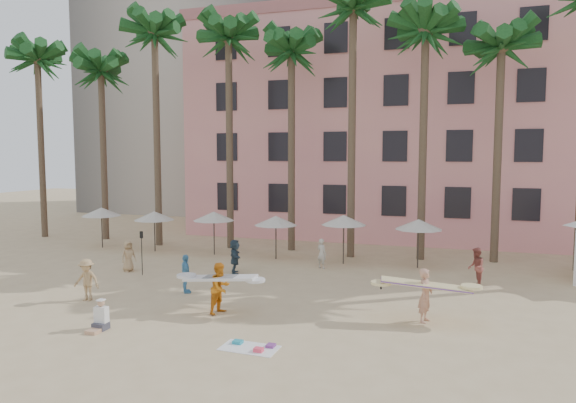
# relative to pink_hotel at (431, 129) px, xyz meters

# --- Properties ---
(ground) EXTENTS (120.00, 120.00, 0.00)m
(ground) POSITION_rel_pink_hotel_xyz_m (-7.00, -26.00, -8.00)
(ground) COLOR #D1B789
(ground) RESTS_ON ground
(pink_hotel) EXTENTS (35.00, 14.00, 16.00)m
(pink_hotel) POSITION_rel_pink_hotel_xyz_m (0.00, 0.00, 0.00)
(pink_hotel) COLOR pink
(pink_hotel) RESTS_ON ground
(palm_row) EXTENTS (44.40, 5.40, 16.30)m
(palm_row) POSITION_rel_pink_hotel_xyz_m (-6.49, -11.00, 4.97)
(palm_row) COLOR brown
(palm_row) RESTS_ON ground
(umbrella_row) EXTENTS (22.50, 2.70, 2.73)m
(umbrella_row) POSITION_rel_pink_hotel_xyz_m (-10.00, -13.50, -5.67)
(umbrella_row) COLOR #332B23
(umbrella_row) RESTS_ON ground
(beach_towel) EXTENTS (1.84, 1.08, 0.14)m
(beach_towel) POSITION_rel_pink_hotel_xyz_m (-4.19, -26.79, -7.97)
(beach_towel) COLOR white
(beach_towel) RESTS_ON ground
(carrier_yellow) EXTENTS (3.23, 1.16, 1.95)m
(carrier_yellow) POSITION_rel_pink_hotel_xyz_m (0.84, -22.48, -6.92)
(carrier_yellow) COLOR tan
(carrier_yellow) RESTS_ON ground
(carrier_white) EXTENTS (2.84, 1.11, 1.96)m
(carrier_white) POSITION_rel_pink_hotel_xyz_m (-6.65, -23.82, -6.97)
(carrier_white) COLOR orange
(carrier_white) RESTS_ON ground
(beachgoers) EXTENTS (17.81, 9.56, 1.81)m
(beachgoers) POSITION_rel_pink_hotel_xyz_m (-7.86, -19.38, -7.14)
(beachgoers) COLOR #95473E
(beachgoers) RESTS_ON ground
(paddle) EXTENTS (0.18, 0.04, 2.23)m
(paddle) POSITION_rel_pink_hotel_xyz_m (-13.10, -19.34, -6.59)
(paddle) COLOR black
(paddle) RESTS_ON ground
(seated_man) EXTENTS (0.46, 0.81, 1.05)m
(seated_man) POSITION_rel_pink_hotel_xyz_m (-9.81, -26.81, -7.64)
(seated_man) COLOR #3F3F4C
(seated_man) RESTS_ON ground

